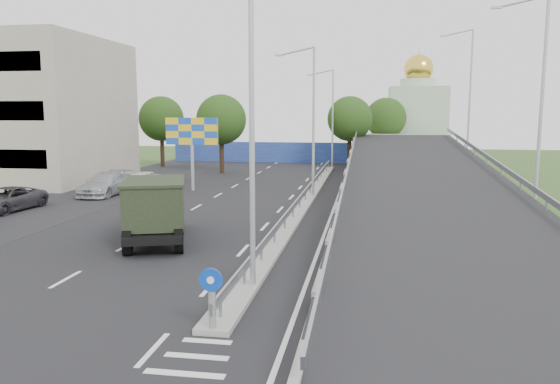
% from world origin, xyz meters
% --- Properties ---
extents(ground, '(160.00, 160.00, 0.00)m').
position_xyz_m(ground, '(0.00, 0.00, 0.00)').
color(ground, '#2D4C1E').
rests_on(ground, ground).
extents(road_surface, '(26.00, 90.00, 0.04)m').
position_xyz_m(road_surface, '(-3.00, 20.00, 0.00)').
color(road_surface, black).
rests_on(road_surface, ground).
extents(parking_strip, '(8.00, 90.00, 0.05)m').
position_xyz_m(parking_strip, '(-16.00, 20.00, 0.00)').
color(parking_strip, black).
rests_on(parking_strip, ground).
extents(median, '(1.00, 44.00, 0.20)m').
position_xyz_m(median, '(0.00, 24.00, 0.10)').
color(median, gray).
rests_on(median, ground).
extents(overpass_ramp, '(10.00, 50.00, 3.50)m').
position_xyz_m(overpass_ramp, '(7.50, 24.00, 1.75)').
color(overpass_ramp, gray).
rests_on(overpass_ramp, ground).
extents(median_guardrail, '(0.09, 44.00, 0.71)m').
position_xyz_m(median_guardrail, '(0.00, 24.00, 0.75)').
color(median_guardrail, gray).
rests_on(median_guardrail, median).
extents(sign_bollard, '(0.64, 0.23, 1.67)m').
position_xyz_m(sign_bollard, '(0.00, 2.17, 1.03)').
color(sign_bollard, black).
rests_on(sign_bollard, median).
extents(lamp_post_near, '(2.74, 0.18, 10.08)m').
position_xyz_m(lamp_post_near, '(0.11, 6.00, 5.81)').
color(lamp_post_near, '#B2B5B7').
rests_on(lamp_post_near, median).
extents(lamp_post_mid, '(2.74, 0.18, 10.08)m').
position_xyz_m(lamp_post_mid, '(0.11, 26.00, 5.81)').
color(lamp_post_mid, '#B2B5B7').
rests_on(lamp_post_mid, median).
extents(lamp_post_far, '(2.74, 0.18, 10.08)m').
position_xyz_m(lamp_post_far, '(0.11, 46.00, 5.81)').
color(lamp_post_far, '#B2B5B7').
rests_on(lamp_post_far, median).
extents(blue_wall, '(30.00, 0.50, 2.40)m').
position_xyz_m(blue_wall, '(-4.00, 52.00, 1.20)').
color(blue_wall, '#2B2FA0').
rests_on(blue_wall, ground).
extents(church, '(7.00, 7.00, 13.80)m').
position_xyz_m(church, '(10.00, 60.00, 5.31)').
color(church, '#B2CCAD').
rests_on(church, ground).
extents(billboard, '(4.00, 0.24, 5.50)m').
position_xyz_m(billboard, '(-9.00, 28.00, 4.19)').
color(billboard, '#B2B5B7').
rests_on(billboard, ground).
extents(tree_left_mid, '(4.80, 4.80, 7.60)m').
position_xyz_m(tree_left_mid, '(-10.00, 40.00, 5.18)').
color(tree_left_mid, black).
rests_on(tree_left_mid, ground).
extents(tree_median_far, '(4.80, 4.80, 7.60)m').
position_xyz_m(tree_median_far, '(2.00, 48.00, 5.18)').
color(tree_median_far, black).
rests_on(tree_median_far, ground).
extents(tree_left_far, '(4.80, 4.80, 7.60)m').
position_xyz_m(tree_left_far, '(-18.00, 45.00, 5.18)').
color(tree_left_far, black).
rests_on(tree_left_far, ground).
extents(tree_ramp_far, '(4.80, 4.80, 7.60)m').
position_xyz_m(tree_ramp_far, '(6.00, 55.00, 5.18)').
color(tree_ramp_far, black).
rests_on(tree_ramp_far, ground).
extents(dump_truck, '(4.43, 7.10, 2.94)m').
position_xyz_m(dump_truck, '(-5.60, 12.31, 1.63)').
color(dump_truck, black).
rests_on(dump_truck, ground).
extents(parked_car_c, '(2.82, 5.34, 1.43)m').
position_xyz_m(parked_car_c, '(-17.35, 17.99, 0.72)').
color(parked_car_c, '#333136').
rests_on(parked_car_c, ground).
extents(parked_car_d, '(2.30, 5.58, 1.61)m').
position_xyz_m(parked_car_d, '(-14.49, 24.95, 0.81)').
color(parked_car_d, '#A4A8AD').
rests_on(parked_car_d, ground).
extents(parked_car_e, '(2.30, 4.56, 1.49)m').
position_xyz_m(parked_car_e, '(-12.97, 27.47, 0.74)').
color(parked_car_e, silver).
rests_on(parked_car_e, ground).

